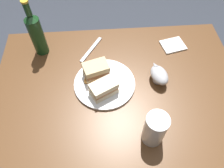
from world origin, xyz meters
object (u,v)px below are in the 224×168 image
at_px(plate, 105,83).
at_px(cider_bottle, 36,33).
at_px(pint_glass, 154,130).
at_px(fork, 91,49).
at_px(napkin, 173,45).
at_px(sandwich_half_left, 96,71).
at_px(gravy_boat, 159,75).
at_px(sandwich_half_right, 104,89).

distance_m(plate, cider_bottle, 0.37).
height_order(plate, cider_bottle, cider_bottle).
relative_size(pint_glass, fork, 0.81).
height_order(napkin, fork, napkin).
bearing_deg(sandwich_half_left, gravy_boat, -7.61).
xyz_separation_m(plate, sandwich_half_left, (-0.03, 0.04, 0.04)).
xyz_separation_m(gravy_boat, napkin, (0.12, 0.20, -0.04)).
distance_m(plate, sandwich_half_left, 0.07).
bearing_deg(fork, sandwich_half_left, 39.43).
height_order(sandwich_half_right, pint_glass, pint_glass).
height_order(pint_glass, napkin, pint_glass).
xyz_separation_m(sandwich_half_left, gravy_boat, (0.26, -0.04, -0.01)).
xyz_separation_m(gravy_boat, fork, (-0.28, 0.20, -0.04)).
height_order(plate, pint_glass, pint_glass).
relative_size(sandwich_half_right, pint_glass, 0.85).
height_order(sandwich_half_left, sandwich_half_right, sandwich_half_left).
height_order(gravy_boat, napkin, gravy_boat).
bearing_deg(napkin, sandwich_half_right, -144.09).
xyz_separation_m(pint_glass, cider_bottle, (-0.45, 0.47, 0.05)).
xyz_separation_m(napkin, fork, (-0.40, 0.00, -0.00)).
distance_m(sandwich_half_left, fork, 0.17).
relative_size(plate, cider_bottle, 0.95).
bearing_deg(pint_glass, fork, 115.07).
distance_m(pint_glass, cider_bottle, 0.65).
distance_m(gravy_boat, fork, 0.35).
distance_m(plate, gravy_boat, 0.23).
xyz_separation_m(plate, gravy_boat, (0.23, 0.00, 0.03)).
bearing_deg(pint_glass, plate, 122.63).
bearing_deg(cider_bottle, sandwich_half_left, -35.14).
distance_m(sandwich_half_right, pint_glass, 0.26).
xyz_separation_m(pint_glass, fork, (-0.21, 0.46, -0.06)).
relative_size(plate, sandwich_half_left, 2.19).
distance_m(cider_bottle, napkin, 0.64).
bearing_deg(gravy_boat, plate, -179.11).
distance_m(pint_glass, gravy_boat, 0.26).
xyz_separation_m(pint_glass, gravy_boat, (0.07, 0.25, -0.02)).
bearing_deg(plate, napkin, 30.56).
bearing_deg(napkin, plate, -149.44).
height_order(sandwich_half_right, fork, sandwich_half_right).
bearing_deg(plate, gravy_boat, 0.89).
bearing_deg(gravy_boat, cider_bottle, 157.55).
bearing_deg(plate, cider_bottle, 142.79).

